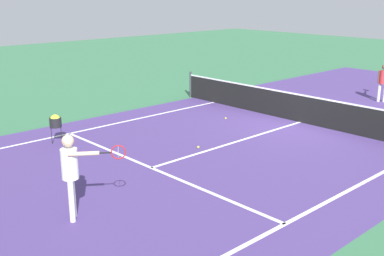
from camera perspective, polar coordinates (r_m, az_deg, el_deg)
The scene contains 12 objects.
ground_plane at distance 16.58m, azimuth 12.77°, elevation 0.68°, with size 60.00×60.00×0.00m, color #38724C.
court_surface_inbounds at distance 16.58m, azimuth 12.77°, elevation 0.69°, with size 10.62×24.40×0.00m, color #4C387A.
line_sideline_left at distance 15.57m, azimuth -12.95°, elevation -0.31°, with size 0.10×11.89×0.01m, color white.
line_sideline_right at distance 9.78m, azimuth 12.66°, elevation -10.28°, with size 0.10×11.89×0.01m, color white.
line_service_near at distance 12.07m, azimuth -4.88°, elevation -4.75°, with size 8.22×0.10×0.01m, color white.
line_center_service at distance 14.14m, azimuth 5.36°, elevation -1.62°, with size 0.10×6.40×0.01m, color white.
net at distance 16.46m, azimuth 12.87°, elevation 2.34°, with size 11.03×0.09×1.07m.
player_near at distance 9.32m, azimuth -14.21°, elevation -4.58°, with size 0.95×0.94×1.71m.
player_far at distance 20.50m, azimuth 21.90°, elevation 5.47°, with size 0.51×1.14×1.51m.
ball_hopper at distance 14.26m, azimuth -16.01°, elevation 0.78°, with size 0.34×0.34×0.87m.
tennis_ball_mid_court at distance 13.49m, azimuth 0.75°, elevation -2.30°, with size 0.07×0.07×0.07m, color #CCE033.
tennis_ball_near_net at distance 16.59m, azimuth 4.04°, elevation 1.17°, with size 0.07×0.07×0.07m, color #CCE033.
Camera 1 is at (8.93, -13.30, 4.27)m, focal length 44.66 mm.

